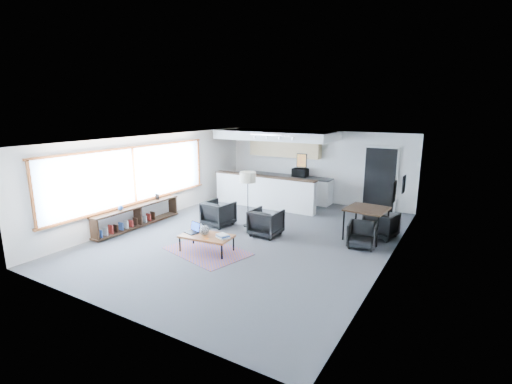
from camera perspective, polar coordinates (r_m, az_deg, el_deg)
The scene contains 21 objects.
room at distance 9.75m, azimuth -0.52°, elevation 0.41°, with size 7.02×9.02×2.62m.
window at distance 11.26m, azimuth -18.28°, elevation 2.25°, with size 0.10×5.95×1.66m.
console at distance 11.29m, azimuth -17.89°, elevation -3.58°, with size 0.35×3.00×0.80m.
kitchenette at distance 13.50m, azimuth 3.26°, elevation 4.23°, with size 4.20×1.96×2.60m.
doorway at distance 13.05m, azimuth 18.51°, elevation 1.93°, with size 1.10×0.12×2.15m.
track_light at distance 11.76m, azimuth 2.58°, elevation 8.59°, with size 1.60×0.07×0.15m.
wall_art_lower at distance 8.87m, azimuth 20.46°, elevation -0.02°, with size 0.03×0.38×0.48m.
wall_art_upper at distance 10.14m, azimuth 21.79°, elevation 1.12°, with size 0.03×0.34×0.44m.
kilim_rug at distance 9.18m, azimuth -7.54°, elevation -8.99°, with size 2.22×1.77×0.01m.
coffee_table at distance 9.04m, azimuth -7.61°, elevation -6.80°, with size 1.32×0.81×0.41m.
laptop at distance 9.27m, azimuth -9.59°, elevation -5.69°, with size 0.41×0.36×0.25m.
ceramic_pot at distance 9.03m, azimuth -7.94°, elevation -5.84°, with size 0.24×0.24×0.24m.
book_stack at distance 8.81m, azimuth -5.13°, elevation -6.76°, with size 0.37×0.33×0.09m.
coaster at distance 8.80m, azimuth -7.60°, elevation -7.14°, with size 0.10×0.10×0.01m.
armchair_left at distance 10.95m, azimuth -5.80°, elevation -3.10°, with size 0.78×0.73×0.80m, color black.
armchair_right at distance 10.06m, azimuth 1.55°, elevation -4.51°, with size 0.77×0.72×0.80m, color black.
floor_lamp at distance 10.61m, azimuth -1.28°, elevation 1.99°, with size 0.54×0.54×1.61m.
dining_table at distance 10.12m, azimuth 16.69°, elevation -2.80°, with size 1.07×1.07×0.84m.
dining_chair_near at distance 9.62m, azimuth 15.99°, elevation -6.50°, with size 0.57×0.54×0.59m, color black.
dining_chair_far at distance 10.49m, azimuth 18.72°, elevation -4.87°, with size 0.64×0.60×0.66m, color black.
microwave at distance 13.63m, azimuth 6.80°, elevation 3.13°, with size 0.55×0.30×0.37m, color black.
Camera 1 is at (4.92, -8.15, 3.41)m, focal length 26.00 mm.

